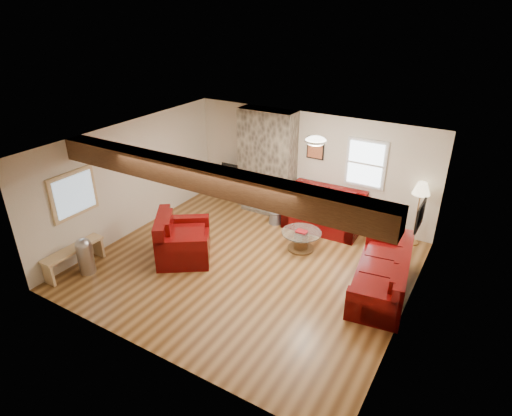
% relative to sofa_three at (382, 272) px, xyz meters
% --- Properties ---
extents(room, '(8.00, 8.00, 8.00)m').
position_rel_sofa_three_xyz_m(room, '(-2.48, -0.51, 0.85)').
color(room, brown).
rests_on(room, ground).
extents(floor, '(6.00, 6.00, 0.00)m').
position_rel_sofa_three_xyz_m(floor, '(-2.48, -0.51, -0.40)').
color(floor, brown).
rests_on(floor, ground).
extents(oak_beam, '(6.00, 0.36, 0.38)m').
position_rel_sofa_three_xyz_m(oak_beam, '(-2.48, -1.76, 1.91)').
color(oak_beam, '#351E10').
rests_on(oak_beam, room).
extents(chimney_breast, '(1.40, 0.67, 2.50)m').
position_rel_sofa_three_xyz_m(chimney_breast, '(-3.48, 1.98, 0.82)').
color(chimney_breast, '#36312A').
rests_on(chimney_breast, floor).
extents(back_window, '(0.90, 0.08, 1.10)m').
position_rel_sofa_three_xyz_m(back_window, '(-1.13, 2.20, 1.15)').
color(back_window, silver).
rests_on(back_window, room).
extents(hatch_window, '(0.08, 1.00, 0.90)m').
position_rel_sofa_three_xyz_m(hatch_window, '(-5.44, -2.01, 1.05)').
color(hatch_window, tan).
rests_on(hatch_window, room).
extents(ceiling_dome, '(0.40, 0.40, 0.18)m').
position_rel_sofa_three_xyz_m(ceiling_dome, '(-1.58, 0.39, 2.04)').
color(ceiling_dome, white).
rests_on(ceiling_dome, room).
extents(artwork_back, '(0.42, 0.06, 0.52)m').
position_rel_sofa_three_xyz_m(artwork_back, '(-2.33, 2.20, 1.30)').
color(artwork_back, black).
rests_on(artwork_back, room).
extents(artwork_right, '(0.06, 0.55, 0.42)m').
position_rel_sofa_three_xyz_m(artwork_right, '(0.48, -0.21, 1.35)').
color(artwork_right, black).
rests_on(artwork_right, room).
extents(sofa_three, '(1.16, 2.19, 0.81)m').
position_rel_sofa_three_xyz_m(sofa_three, '(0.00, 0.00, 0.00)').
color(sofa_three, '#420405').
rests_on(sofa_three, floor).
extents(loveseat, '(1.74, 1.04, 0.91)m').
position_rel_sofa_three_xyz_m(loveseat, '(-1.82, 1.72, 0.05)').
color(loveseat, '#420405').
rests_on(loveseat, floor).
extents(armchair_red, '(1.49, 1.53, 0.94)m').
position_rel_sofa_three_xyz_m(armchair_red, '(-3.77, -0.91, 0.07)').
color(armchair_red, '#420405').
rests_on(armchair_red, floor).
extents(coffee_table, '(0.84, 0.84, 0.44)m').
position_rel_sofa_three_xyz_m(coffee_table, '(-1.85, 0.58, -0.20)').
color(coffee_table, '#422A15').
rests_on(coffee_table, floor).
extents(tv_cabinet, '(1.03, 0.41, 0.51)m').
position_rel_sofa_three_xyz_m(tv_cabinet, '(-4.38, 2.02, -0.15)').
color(tv_cabinet, black).
rests_on(tv_cabinet, floor).
extents(television, '(0.82, 0.11, 0.47)m').
position_rel_sofa_three_xyz_m(television, '(-4.38, 2.02, 0.35)').
color(television, black).
rests_on(television, tv_cabinet).
extents(floor_lamp, '(0.37, 0.37, 1.42)m').
position_rel_sofa_three_xyz_m(floor_lamp, '(0.13, 2.04, 0.81)').
color(floor_lamp, '#B38A4A').
rests_on(floor_lamp, floor).
extents(pine_bench, '(0.29, 1.26, 0.47)m').
position_rel_sofa_three_xyz_m(pine_bench, '(-5.31, -2.37, -0.17)').
color(pine_bench, tan).
rests_on(pine_bench, floor).
extents(pedal_bin, '(0.37, 0.37, 0.75)m').
position_rel_sofa_three_xyz_m(pedal_bin, '(-5.03, -2.31, -0.03)').
color(pedal_bin, '#A0A0A5').
rests_on(pedal_bin, floor).
extents(coal_bucket, '(0.32, 0.32, 0.30)m').
position_rel_sofa_three_xyz_m(coal_bucket, '(-2.88, 1.35, -0.25)').
color(coal_bucket, slate).
rests_on(coal_bucket, floor).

